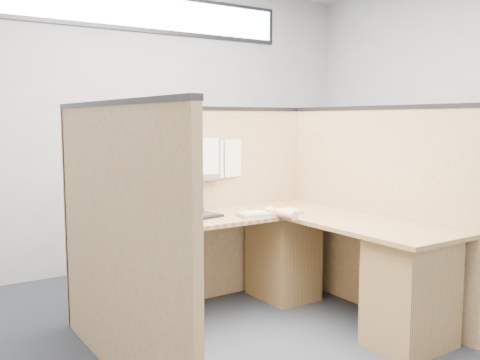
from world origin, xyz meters
TOP-DOWN VIEW (x-y plane):
  - floor at (0.00, 0.00)m, footprint 5.00×5.00m
  - wall_back at (0.00, 2.25)m, footprint 5.00×0.00m
  - clerestory_window at (0.00, 2.23)m, footprint 3.30×0.04m
  - cubicle_partitions at (0.00, 0.43)m, footprint 2.06×1.83m
  - l_desk at (0.18, 0.29)m, footprint 1.95×1.75m
  - laptop at (-0.17, 0.74)m, footprint 0.34×0.34m
  - keyboard at (0.32, 0.48)m, footprint 0.50×0.23m
  - mouse at (0.31, 0.48)m, footprint 0.10×0.06m
  - hand_forearm at (0.32, 0.35)m, footprint 0.10×0.34m
  - blue_poster at (-0.88, 0.97)m, footprint 0.19×0.02m
  - american_flag at (-0.69, 0.96)m, footprint 0.20×0.01m
  - file_holder at (0.03, 0.94)m, footprint 0.26×0.05m
  - paper_left at (0.10, 0.97)m, footprint 0.23×0.03m
  - paper_right at (0.34, 0.97)m, footprint 0.23×0.04m

SIDE VIEW (x-z plane):
  - floor at x=0.00m, z-range 0.00..0.00m
  - l_desk at x=0.18m, z-range 0.03..0.76m
  - keyboard at x=0.32m, z-range 0.73..0.76m
  - mouse at x=0.31m, z-range 0.73..0.77m
  - hand_forearm at x=0.32m, z-range 0.73..0.80m
  - cubicle_partitions at x=0.00m, z-range 0.00..1.53m
  - laptop at x=-0.17m, z-range 0.68..0.89m
  - paper_left at x=0.10m, z-range 0.97..1.26m
  - paper_right at x=0.34m, z-range 0.97..1.27m
  - file_holder at x=0.03m, z-range 0.96..1.30m
  - american_flag at x=-0.69m, z-range 1.09..1.43m
  - blue_poster at x=-0.88m, z-range 1.17..1.42m
  - wall_back at x=0.00m, z-range -1.10..3.90m
  - clerestory_window at x=0.00m, z-range 2.26..2.64m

